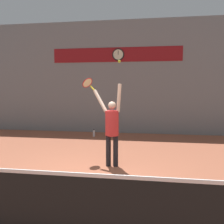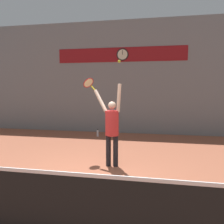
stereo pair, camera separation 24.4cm
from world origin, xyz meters
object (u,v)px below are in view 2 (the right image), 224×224
(tennis_ball, at_px, (119,61))
(water_bottle, at_px, (98,133))
(scoreboard_clock, at_px, (122,54))
(tennis_player, at_px, (112,126))
(tennis_racket, at_px, (89,83))

(tennis_ball, distance_m, water_bottle, 4.49)
(water_bottle, bearing_deg, tennis_ball, -67.18)
(scoreboard_clock, xyz_separation_m, water_bottle, (-0.92, -0.90, -3.37))
(tennis_player, height_order, tennis_racket, tennis_racket)
(tennis_ball, bearing_deg, scoreboard_clock, 96.81)
(scoreboard_clock, relative_size, tennis_ball, 7.41)
(tennis_ball, xyz_separation_m, water_bottle, (-1.44, 3.41, -2.55))
(scoreboard_clock, distance_m, tennis_ball, 4.42)
(tennis_ball, height_order, water_bottle, tennis_ball)
(tennis_ball, bearing_deg, tennis_racket, 152.59)
(tennis_player, xyz_separation_m, water_bottle, (-1.24, 3.37, -0.92))
(scoreboard_clock, distance_m, water_bottle, 3.60)
(tennis_player, distance_m, tennis_ball, 1.64)
(water_bottle, bearing_deg, tennis_racket, -80.13)
(tennis_player, bearing_deg, tennis_ball, -11.69)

